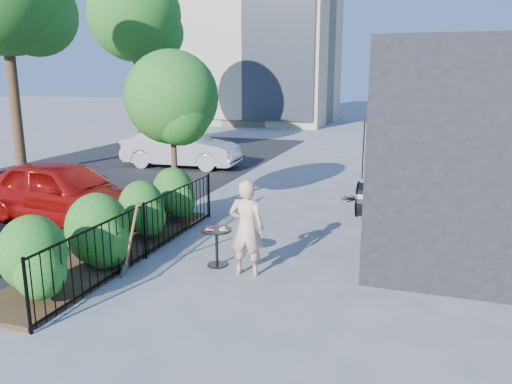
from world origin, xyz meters
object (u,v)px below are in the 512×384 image
(car_silver, at_px, (181,148))
(shovel, at_px, (130,244))
(cafe_table, at_px, (217,241))
(woman, at_px, (247,228))
(car_red, at_px, (64,192))
(patio_tree, at_px, (174,103))
(street_tree_far, at_px, (136,21))

(car_silver, bearing_deg, shovel, -161.21)
(cafe_table, relative_size, woman, 0.44)
(cafe_table, xyz_separation_m, car_red, (-4.47, 1.42, 0.27))
(patio_tree, relative_size, woman, 2.33)
(shovel, bearing_deg, car_red, 143.73)
(woman, bearing_deg, shovel, 19.71)
(woman, height_order, shovel, woman)
(cafe_table, distance_m, car_silver, 10.24)
(woman, bearing_deg, car_red, -21.13)
(cafe_table, distance_m, shovel, 1.54)
(patio_tree, distance_m, shovel, 4.36)
(shovel, height_order, car_silver, car_silver)
(street_tree_far, xyz_separation_m, car_silver, (4.72, -5.02, -5.19))
(shovel, xyz_separation_m, car_silver, (-3.96, 9.84, 0.12))
(patio_tree, height_order, car_red, patio_tree)
(patio_tree, bearing_deg, woman, -45.66)
(patio_tree, relative_size, shovel, 2.85)
(car_silver, bearing_deg, cafe_table, -152.99)
(cafe_table, height_order, woman, woman)
(patio_tree, xyz_separation_m, car_red, (-2.31, -1.24, -2.02))
(patio_tree, xyz_separation_m, woman, (2.81, -2.87, -1.92))
(cafe_table, relative_size, shovel, 0.53)
(car_silver, bearing_deg, patio_tree, -157.41)
(shovel, height_order, car_red, car_red)
(patio_tree, distance_m, woman, 4.45)
(car_red, distance_m, car_silver, 7.46)
(shovel, bearing_deg, patio_tree, 105.00)
(street_tree_far, distance_m, shovel, 18.01)
(cafe_table, height_order, shovel, shovel)
(street_tree_far, height_order, car_red, street_tree_far)
(woman, xyz_separation_m, car_silver, (-5.79, 9.06, -0.12))
(car_red, xyz_separation_m, car_silver, (-0.67, 7.43, -0.02))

